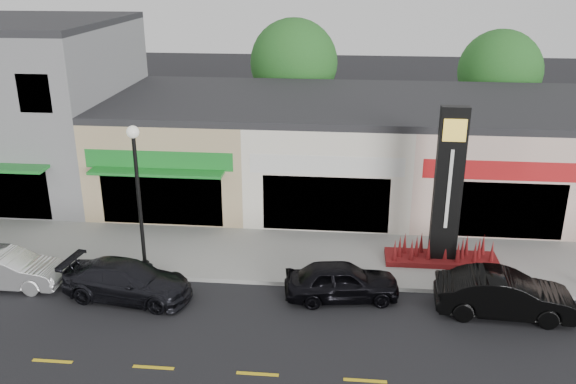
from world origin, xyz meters
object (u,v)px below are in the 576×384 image
(car_dark_sedan, at_px, (127,281))
(car_black_sedan, at_px, (342,281))
(lamp_west_near, at_px, (138,185))
(car_white_van, at_px, (7,269))
(pylon_sign, at_px, (446,210))
(car_black_conv, at_px, (504,295))

(car_dark_sedan, height_order, car_black_sedan, car_black_sedan)
(lamp_west_near, relative_size, car_black_sedan, 1.41)
(car_black_sedan, bearing_deg, car_white_van, 83.42)
(pylon_sign, bearing_deg, lamp_west_near, -171.23)
(pylon_sign, bearing_deg, car_dark_sedan, -162.47)
(lamp_west_near, relative_size, car_black_conv, 1.24)
(lamp_west_near, height_order, car_black_sedan, lamp_west_near)
(pylon_sign, distance_m, car_dark_sedan, 11.67)
(car_dark_sedan, xyz_separation_m, car_black_sedan, (7.29, 0.67, 0.01))
(lamp_west_near, bearing_deg, car_black_conv, -7.36)
(lamp_west_near, height_order, car_white_van, lamp_west_near)
(car_dark_sedan, bearing_deg, car_black_conv, -81.62)
(pylon_sign, height_order, car_dark_sedan, pylon_sign)
(car_black_sedan, height_order, car_black_conv, car_black_conv)
(pylon_sign, relative_size, car_white_van, 1.50)
(pylon_sign, bearing_deg, car_white_van, -168.70)
(pylon_sign, distance_m, car_black_sedan, 4.94)
(lamp_west_near, distance_m, pylon_sign, 11.19)
(lamp_west_near, xyz_separation_m, car_black_conv, (12.54, -1.62, -2.75))
(lamp_west_near, distance_m, car_dark_sedan, 3.34)
(lamp_west_near, bearing_deg, pylon_sign, 8.77)
(car_white_van, height_order, car_dark_sedan, car_white_van)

